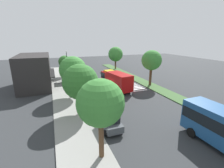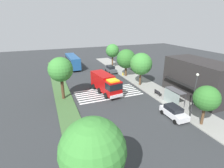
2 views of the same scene
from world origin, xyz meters
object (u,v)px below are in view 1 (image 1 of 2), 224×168
at_px(parked_car_mid, 76,75).
at_px(fire_hydrant, 86,111).
at_px(sidewalk_tree_east, 65,62).
at_px(bench_near_shelter, 69,84).
at_px(median_tree_far_west, 152,60).
at_px(bus_stop_shelter, 67,74).
at_px(median_tree_west, 116,54).
at_px(sidewalk_tree_west, 80,82).
at_px(street_lamp, 67,62).
at_px(fire_truck, 115,80).
at_px(sidewalk_tree_center, 73,70).
at_px(parked_car_west, 109,120).
at_px(sidewalk_tree_far_west, 100,103).

distance_m(parked_car_mid, fire_hydrant, 20.70).
bearing_deg(sidewalk_tree_east, bench_near_shelter, 178.12).
bearing_deg(median_tree_far_west, bus_stop_shelter, 61.49).
height_order(parked_car_mid, fire_hydrant, parked_car_mid).
xyz_separation_m(sidewalk_tree_east, median_tree_west, (4.71, -16.12, 0.98)).
bearing_deg(median_tree_west, sidewalk_tree_west, 149.82).
xyz_separation_m(sidewalk_tree_west, sidewalk_tree_east, (23.02, 0.00, -0.53)).
bearing_deg(street_lamp, fire_truck, -149.95).
bearing_deg(sidewalk_tree_center, fire_hydrant, -176.17).
bearing_deg(sidewalk_tree_east, median_tree_far_west, -133.11).
bearing_deg(sidewalk_tree_east, parked_car_mid, -142.88).
xyz_separation_m(sidewalk_tree_center, sidewalk_tree_east, (16.06, 0.00, -0.83)).
xyz_separation_m(sidewalk_tree_east, fire_hydrant, (-23.53, -0.50, -3.39)).
xyz_separation_m(fire_truck, median_tree_far_west, (-0.10, -7.98, 3.42)).
height_order(bench_near_shelter, sidewalk_tree_west, sidewalk_tree_west).
distance_m(parked_car_mid, sidewalk_tree_west, 20.54).
relative_size(bench_near_shelter, median_tree_west, 0.23).
xyz_separation_m(fire_truck, parked_car_west, (-12.68, 5.94, -1.08)).
bearing_deg(bench_near_shelter, sidewalk_tree_west, -178.51).
bearing_deg(parked_car_mid, parked_car_west, -179.27).
xyz_separation_m(median_tree_far_west, fire_hydrant, (-8.44, 15.62, -4.91)).
relative_size(bus_stop_shelter, sidewalk_tree_west, 0.53).
relative_size(fire_truck, sidewalk_tree_far_west, 1.26).
relative_size(street_lamp, median_tree_west, 0.94).
xyz_separation_m(parked_car_mid, sidewalk_tree_center, (-13.16, 2.20, 3.83)).
distance_m(median_tree_far_west, median_tree_west, 19.81).
relative_size(parked_car_west, fire_hydrant, 6.40).
bearing_deg(parked_car_west, median_tree_west, -24.11).
relative_size(parked_car_mid, sidewalk_tree_center, 0.62).
distance_m(bench_near_shelter, street_lamp, 9.25).
relative_size(bench_near_shelter, fire_hydrant, 2.29).
height_order(bus_stop_shelter, sidewalk_tree_east, sidewalk_tree_east).
distance_m(parked_car_west, sidewalk_tree_west, 6.23).
relative_size(fire_truck, sidewalk_tree_west, 1.30).
bearing_deg(fire_truck, sidewalk_tree_east, 20.21).
relative_size(sidewalk_tree_east, median_tree_far_west, 0.73).
distance_m(bus_stop_shelter, sidewalk_tree_center, 10.30).
bearing_deg(sidewalk_tree_far_west, median_tree_far_west, -43.75).
xyz_separation_m(fire_truck, bus_stop_shelter, (8.82, 8.45, -0.09)).
bearing_deg(median_tree_west, sidewalk_tree_center, 142.18).
height_order(sidewalk_tree_far_west, median_tree_far_west, median_tree_far_west).
bearing_deg(sidewalk_tree_far_west, fire_hydrant, -3.40).
height_order(fire_truck, sidewalk_tree_far_west, sidewalk_tree_far_west).
bearing_deg(bus_stop_shelter, sidewalk_tree_far_west, -179.31).
bearing_deg(bus_stop_shelter, parked_car_mid, -37.57).
bearing_deg(street_lamp, sidewalk_tree_east, 13.96).
bearing_deg(fire_hydrant, bench_near_shelter, 3.57).
xyz_separation_m(parked_car_mid, street_lamp, (1.30, 1.80, 3.15)).
distance_m(parked_car_mid, sidewalk_tree_far_west, 29.41).
bearing_deg(sidewalk_tree_west, bus_stop_shelter, 1.05).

